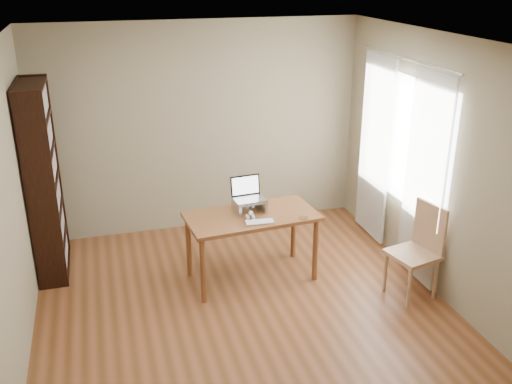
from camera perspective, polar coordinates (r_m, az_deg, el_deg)
The scene contains 10 objects.
room at distance 5.04m, azimuth -0.41°, elevation -0.15°, with size 4.04×4.54×2.64m.
bookshelf at distance 6.44m, azimuth -20.46°, elevation 1.03°, with size 0.30×0.90×2.10m.
curtains at distance 6.47m, azimuth 14.01°, elevation 3.03°, with size 0.03×1.90×2.25m.
desk at distance 6.01m, azimuth -0.44°, elevation -3.16°, with size 1.42×0.80×0.75m.
laptop_stand at distance 6.00m, azimuth -0.65°, elevation -1.26°, with size 0.32×0.25×0.13m.
laptop at distance 6.01m, azimuth -0.80°, elevation -0.11°, with size 0.34×0.29×0.23m.
keyboard at distance 5.77m, azimuth 0.36°, elevation -3.03°, with size 0.31×0.15×0.02m.
coaster at distance 5.91m, azimuth 4.80°, elevation -2.58°, with size 0.10×0.10×0.01m, color brown.
cat at distance 6.03m, azimuth -0.91°, elevation -1.31°, with size 0.25×0.49×0.16m.
chair at distance 6.00m, azimuth 16.09°, elevation -5.39°, with size 0.52×0.52×0.98m.
Camera 1 is at (-1.21, -4.49, 3.20)m, focal length 40.00 mm.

